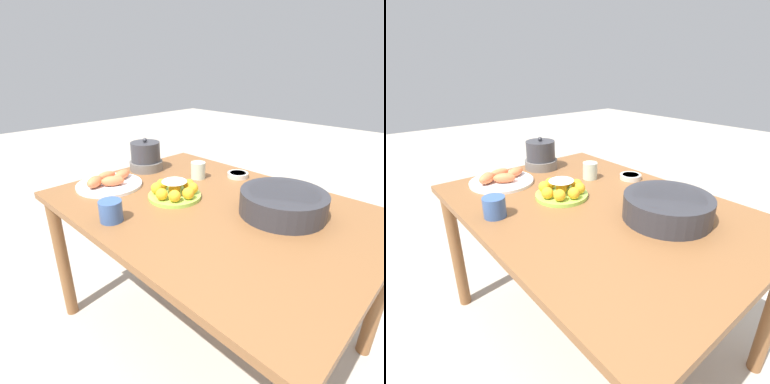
% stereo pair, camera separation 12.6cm
% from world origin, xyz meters
% --- Properties ---
extents(ground_plane, '(12.00, 12.00, 0.00)m').
position_xyz_m(ground_plane, '(0.00, 0.00, 0.00)').
color(ground_plane, '#B2A899').
extents(dining_table, '(1.30, 0.94, 0.71)m').
position_xyz_m(dining_table, '(0.00, 0.00, 0.62)').
color(dining_table, brown).
rests_on(dining_table, ground_plane).
extents(cake_plate, '(0.23, 0.23, 0.08)m').
position_xyz_m(cake_plate, '(-0.15, -0.06, 0.74)').
color(cake_plate, '#99CC4C').
rests_on(cake_plate, dining_table).
extents(serving_bowl, '(0.33, 0.33, 0.09)m').
position_xyz_m(serving_bowl, '(0.26, 0.13, 0.76)').
color(serving_bowl, '#2D2D33').
rests_on(serving_bowl, dining_table).
extents(sauce_bowl, '(0.11, 0.11, 0.02)m').
position_xyz_m(sauce_bowl, '(-0.11, 0.34, 0.72)').
color(sauce_bowl, beige).
rests_on(sauce_bowl, dining_table).
extents(seafood_platter, '(0.31, 0.31, 0.07)m').
position_xyz_m(seafood_platter, '(-0.48, -0.19, 0.73)').
color(seafood_platter, silver).
rests_on(seafood_platter, dining_table).
extents(cup_near, '(0.09, 0.09, 0.08)m').
position_xyz_m(cup_near, '(-0.16, -0.37, 0.75)').
color(cup_near, '#38568E').
rests_on(cup_near, dining_table).
extents(cup_far, '(0.07, 0.07, 0.08)m').
position_xyz_m(cup_far, '(-0.25, 0.19, 0.75)').
color(cup_far, beige).
rests_on(cup_far, dining_table).
extents(warming_pot, '(0.18, 0.18, 0.18)m').
position_xyz_m(warming_pot, '(-0.55, 0.09, 0.78)').
color(warming_pot, '#66605B').
rests_on(warming_pot, dining_table).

